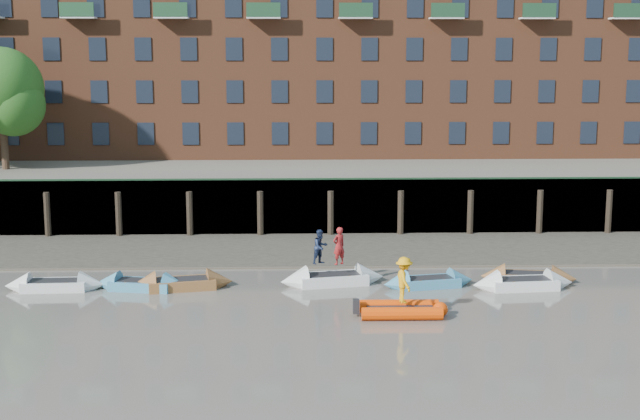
{
  "coord_description": "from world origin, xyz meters",
  "views": [
    {
      "loc": [
        -4.11,
        -28.06,
        10.14
      ],
      "look_at": [
        -2.9,
        12.0,
        3.2
      ],
      "focal_mm": 50.0,
      "sensor_mm": 36.0,
      "label": 1
    }
  ],
  "objects_px": {
    "rowboat_1": "(142,285)",
    "rowboat_2": "(182,284)",
    "person_rower_a": "(339,246)",
    "rowboat_3": "(333,279)",
    "rib_tender": "(404,310)",
    "rowboat_6": "(528,277)",
    "person_rower_b": "(320,247)",
    "rowboat_0": "(55,285)",
    "rowboat_5": "(523,284)",
    "person_rib_crew": "(404,280)",
    "rowboat_4": "(429,282)"
  },
  "relations": [
    {
      "from": "rowboat_1",
      "to": "rowboat_2",
      "type": "bearing_deg",
      "value": 12.49
    },
    {
      "from": "person_rower_a",
      "to": "rowboat_3",
      "type": "bearing_deg",
      "value": -46.36
    },
    {
      "from": "rowboat_2",
      "to": "rib_tender",
      "type": "bearing_deg",
      "value": -37.31
    },
    {
      "from": "rowboat_6",
      "to": "person_rower_b",
      "type": "relative_size",
      "value": 2.82
    },
    {
      "from": "rowboat_3",
      "to": "person_rower_b",
      "type": "height_order",
      "value": "person_rower_b"
    },
    {
      "from": "rowboat_3",
      "to": "rowboat_0",
      "type": "bearing_deg",
      "value": 171.64
    },
    {
      "from": "rowboat_5",
      "to": "rowboat_6",
      "type": "distance_m",
      "value": 1.27
    },
    {
      "from": "rowboat_0",
      "to": "person_rib_crew",
      "type": "xyz_separation_m",
      "value": [
        14.83,
        -4.47,
        1.26
      ]
    },
    {
      "from": "rowboat_1",
      "to": "person_rower_b",
      "type": "height_order",
      "value": "person_rower_b"
    },
    {
      "from": "rowboat_2",
      "to": "person_rib_crew",
      "type": "distance_m",
      "value": 10.38
    },
    {
      "from": "rowboat_3",
      "to": "person_rib_crew",
      "type": "relative_size",
      "value": 2.69
    },
    {
      "from": "rowboat_5",
      "to": "rowboat_3",
      "type": "bearing_deg",
      "value": 167.78
    },
    {
      "from": "rowboat_0",
      "to": "rowboat_3",
      "type": "distance_m",
      "value": 12.26
    },
    {
      "from": "rowboat_0",
      "to": "rowboat_4",
      "type": "height_order",
      "value": "rowboat_0"
    },
    {
      "from": "rowboat_0",
      "to": "rowboat_4",
      "type": "bearing_deg",
      "value": -2.17
    },
    {
      "from": "rowboat_2",
      "to": "person_rib_crew",
      "type": "height_order",
      "value": "person_rib_crew"
    },
    {
      "from": "rowboat_0",
      "to": "rowboat_6",
      "type": "bearing_deg",
      "value": -0.4
    },
    {
      "from": "rowboat_3",
      "to": "rib_tender",
      "type": "xyz_separation_m",
      "value": [
        2.61,
        -5.04,
        0.02
      ]
    },
    {
      "from": "rowboat_0",
      "to": "person_rower_a",
      "type": "distance_m",
      "value": 12.64
    },
    {
      "from": "rowboat_1",
      "to": "person_rower_a",
      "type": "bearing_deg",
      "value": 14.48
    },
    {
      "from": "rowboat_2",
      "to": "rowboat_4",
      "type": "xyz_separation_m",
      "value": [
        10.95,
        0.05,
        -0.02
      ]
    },
    {
      "from": "rowboat_3",
      "to": "person_rower_b",
      "type": "distance_m",
      "value": 1.57
    },
    {
      "from": "rowboat_5",
      "to": "person_rib_crew",
      "type": "xyz_separation_m",
      "value": [
        -5.8,
        -4.06,
        1.24
      ]
    },
    {
      "from": "rowboat_4",
      "to": "person_rower_a",
      "type": "bearing_deg",
      "value": 161.45
    },
    {
      "from": "rowboat_0",
      "to": "rib_tender",
      "type": "height_order",
      "value": "rowboat_0"
    },
    {
      "from": "person_rower_a",
      "to": "rowboat_2",
      "type": "bearing_deg",
      "value": -30.62
    },
    {
      "from": "rowboat_1",
      "to": "rowboat_5",
      "type": "bearing_deg",
      "value": 9.26
    },
    {
      "from": "rowboat_5",
      "to": "person_rower_a",
      "type": "xyz_separation_m",
      "value": [
        -8.1,
        0.97,
        1.55
      ]
    },
    {
      "from": "rowboat_6",
      "to": "person_rower_b",
      "type": "bearing_deg",
      "value": -169.73
    },
    {
      "from": "rowboat_5",
      "to": "person_rower_a",
      "type": "distance_m",
      "value": 8.3
    },
    {
      "from": "rowboat_5",
      "to": "rowboat_6",
      "type": "relative_size",
      "value": 1.05
    },
    {
      "from": "rowboat_0",
      "to": "rib_tender",
      "type": "bearing_deg",
      "value": -19.0
    },
    {
      "from": "rowboat_0",
      "to": "person_rib_crew",
      "type": "height_order",
      "value": "person_rib_crew"
    },
    {
      "from": "rowboat_2",
      "to": "rib_tender",
      "type": "relative_size",
      "value": 1.35
    },
    {
      "from": "person_rower_a",
      "to": "person_rower_b",
      "type": "xyz_separation_m",
      "value": [
        -0.82,
        0.16,
        -0.07
      ]
    },
    {
      "from": "rowboat_5",
      "to": "person_rower_b",
      "type": "xyz_separation_m",
      "value": [
        -8.92,
        1.13,
        1.48
      ]
    },
    {
      "from": "rib_tender",
      "to": "person_rower_a",
      "type": "bearing_deg",
      "value": 115.3
    },
    {
      "from": "rowboat_2",
      "to": "person_rower_b",
      "type": "distance_m",
      "value": 6.37
    },
    {
      "from": "rowboat_1",
      "to": "rowboat_4",
      "type": "relative_size",
      "value": 1.01
    },
    {
      "from": "rowboat_6",
      "to": "person_rib_crew",
      "type": "relative_size",
      "value": 2.41
    },
    {
      "from": "rowboat_2",
      "to": "rowboat_3",
      "type": "distance_m",
      "value": 6.72
    },
    {
      "from": "person_rower_a",
      "to": "rib_tender",
      "type": "bearing_deg",
      "value": 79.93
    },
    {
      "from": "rowboat_0",
      "to": "rowboat_3",
      "type": "height_order",
      "value": "rowboat_3"
    },
    {
      "from": "rowboat_5",
      "to": "person_rower_b",
      "type": "distance_m",
      "value": 9.11
    },
    {
      "from": "rowboat_0",
      "to": "rowboat_5",
      "type": "relative_size",
      "value": 0.94
    },
    {
      "from": "rowboat_3",
      "to": "person_rib_crew",
      "type": "height_order",
      "value": "person_rib_crew"
    },
    {
      "from": "person_rib_crew",
      "to": "rowboat_6",
      "type": "bearing_deg",
      "value": -59.8
    },
    {
      "from": "rib_tender",
      "to": "rowboat_1",
      "type": "bearing_deg",
      "value": 158.65
    },
    {
      "from": "rowboat_0",
      "to": "rowboat_4",
      "type": "distance_m",
      "value": 16.51
    },
    {
      "from": "rowboat_0",
      "to": "rowboat_6",
      "type": "height_order",
      "value": "rowboat_0"
    }
  ]
}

